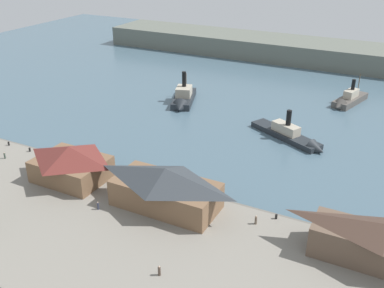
# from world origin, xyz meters

# --- Properties ---
(ground_plane) EXTENTS (320.00, 320.00, 0.00)m
(ground_plane) POSITION_xyz_m (0.00, 0.00, 0.00)
(ground_plane) COLOR #476070
(quay_promenade) EXTENTS (110.00, 36.00, 1.20)m
(quay_promenade) POSITION_xyz_m (0.00, -22.00, 0.60)
(quay_promenade) COLOR gray
(quay_promenade) RESTS_ON ground
(seawall_edge) EXTENTS (110.00, 0.80, 1.00)m
(seawall_edge) POSITION_xyz_m (0.00, -3.60, 0.50)
(seawall_edge) COLOR #666159
(seawall_edge) RESTS_ON ground
(ferry_shed_central_terminal) EXTENTS (14.67, 11.27, 7.51)m
(ferry_shed_central_terminal) POSITION_xyz_m (-20.34, -10.76, 5.01)
(ferry_shed_central_terminal) COLOR brown
(ferry_shed_central_terminal) RESTS_ON quay_promenade
(ferry_shed_west_terminal) EXTENTS (20.16, 9.93, 8.08)m
(ferry_shed_west_terminal) POSITION_xyz_m (2.27, -10.61, 5.31)
(ferry_shed_west_terminal) COLOR brown
(ferry_shed_west_terminal) RESTS_ON quay_promenade
(pedestrian_by_tram) EXTENTS (0.43, 0.43, 1.75)m
(pedestrian_by_tram) POSITION_xyz_m (19.31, -8.28, 2.00)
(pedestrian_by_tram) COLOR #6B5B4C
(pedestrian_by_tram) RESTS_ON quay_promenade
(pedestrian_walking_east) EXTENTS (0.41, 0.41, 1.64)m
(pedestrian_walking_east) POSITION_xyz_m (-8.44, -17.39, 1.95)
(pedestrian_walking_east) COLOR #33384C
(pedestrian_walking_east) RESTS_ON quay_promenade
(pedestrian_near_west_shed) EXTENTS (0.43, 0.43, 1.75)m
(pedestrian_near_west_shed) POSITION_xyz_m (10.77, -27.22, 2.00)
(pedestrian_near_west_shed) COLOR #4C3D33
(pedestrian_near_west_shed) RESTS_ON quay_promenade
(pedestrian_at_waters_edge) EXTENTS (0.38, 0.38, 1.54)m
(pedestrian_at_waters_edge) POSITION_xyz_m (-40.38, -10.72, 1.90)
(pedestrian_at_waters_edge) COLOR #3D4C42
(pedestrian_at_waters_edge) RESTS_ON quay_promenade
(mooring_post_center_east) EXTENTS (0.44, 0.44, 0.90)m
(mooring_post_center_east) POSITION_xyz_m (-33.62, -5.56, 1.65)
(mooring_post_center_east) COLOR black
(mooring_post_center_east) RESTS_ON quay_promenade
(mooring_post_west) EXTENTS (0.44, 0.44, 0.90)m
(mooring_post_west) POSITION_xyz_m (22.06, -5.11, 1.65)
(mooring_post_west) COLOR black
(mooring_post_west) RESTS_ON quay_promenade
(mooring_post_center_west) EXTENTS (0.44, 0.44, 0.90)m
(mooring_post_center_west) POSITION_xyz_m (-45.08, -5.37, 1.65)
(mooring_post_center_west) COLOR black
(mooring_post_center_west) RESTS_ON quay_promenade
(mooring_post_east) EXTENTS (0.44, 0.44, 0.90)m
(mooring_post_east) POSITION_xyz_m (-38.03, -5.47, 1.65)
(mooring_post_east) COLOR black
(mooring_post_east) RESTS_ON quay_promenade
(ferry_moored_east) EXTENTS (22.28, 14.26, 9.05)m
(ferry_moored_east) POSITION_xyz_m (15.16, 31.16, 1.23)
(ferry_moored_east) COLOR #23282D
(ferry_moored_east) RESTS_ON ground
(ferry_moored_west) EXTENTS (11.12, 18.77, 11.12)m
(ferry_moored_west) POSITION_xyz_m (-22.43, 42.19, 1.66)
(ferry_moored_west) COLOR #23282D
(ferry_moored_west) RESTS_ON ground
(ferry_approaching_west) EXTENTS (9.03, 17.40, 9.64)m
(ferry_approaching_west) POSITION_xyz_m (23.08, 64.83, 1.40)
(ferry_approaching_west) COLOR #514C47
(ferry_approaching_west) RESTS_ON ground
(far_headland) EXTENTS (180.00, 24.00, 8.00)m
(far_headland) POSITION_xyz_m (0.00, 110.00, 4.00)
(far_headland) COLOR #60665B
(far_headland) RESTS_ON ground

